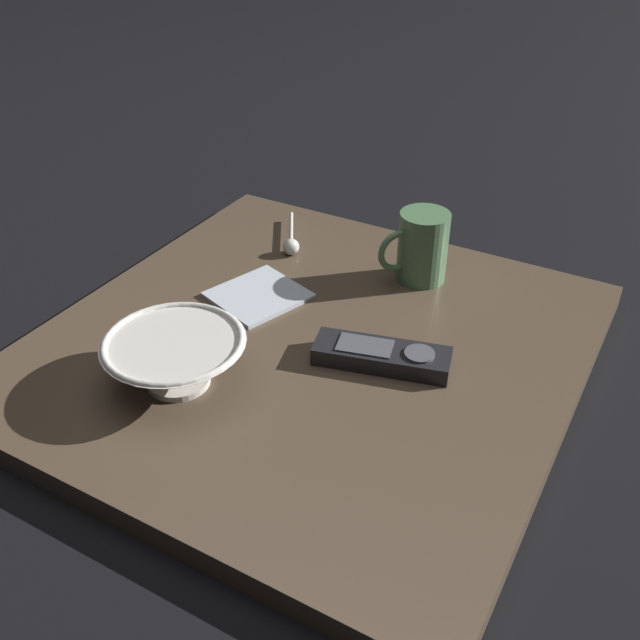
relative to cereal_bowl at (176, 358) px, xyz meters
The scene contains 7 objects.
ground_plane 0.19m from the cereal_bowl, 31.08° to the right, with size 6.00×6.00×0.00m, color black.
table 0.18m from the cereal_bowl, 31.08° to the right, with size 0.66×0.65×0.03m.
cereal_bowl is the anchor object (origin of this frame).
coffee_mug 0.39m from the cereal_bowl, 22.66° to the right, with size 0.10×0.08×0.10m.
teaspoon 0.35m from the cereal_bowl, ahead, with size 0.11×0.07×0.03m.
tv_remote_near 0.24m from the cereal_bowl, 51.96° to the right, with size 0.09×0.17×0.03m.
folded_napkin 0.21m from the cereal_bowl, ahead, with size 0.15×0.14×0.01m.
Camera 1 is at (-0.64, -0.38, 0.57)m, focal length 40.52 mm.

